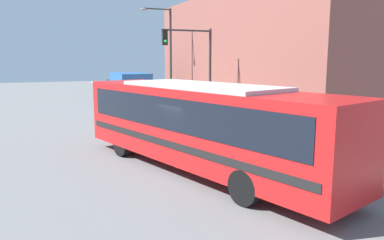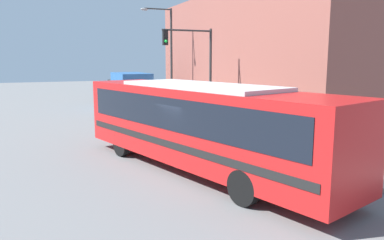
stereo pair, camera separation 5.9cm
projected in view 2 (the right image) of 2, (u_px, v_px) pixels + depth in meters
The scene contains 10 objects.
ground_plane at pixel (190, 170), 13.75m from camera, with size 120.00×120.00×0.00m, color slate.
sidewalk at pixel (164, 103), 34.15m from camera, with size 2.60×70.00×0.12m.
building_facade at pixel (252, 54), 27.96m from camera, with size 6.00×22.25×8.81m.
city_bus at pixel (199, 121), 13.34m from camera, with size 5.76×12.13×3.17m.
delivery_truck at pixel (129, 88), 32.30m from camera, with size 2.49×6.80×2.89m.
fire_hydrant at pixel (274, 135), 17.47m from camera, with size 0.28×0.37×0.78m.
traffic_light_pole at pixel (195, 59), 23.09m from camera, with size 3.28×0.35×5.78m.
parking_meter at pixel (201, 106), 25.01m from camera, with size 0.14×0.14×1.22m.
street_lamp at pixel (168, 50), 30.13m from camera, with size 2.57×0.28×7.90m.
pedestrian_near_corner at pixel (249, 114), 21.13m from camera, with size 0.34×0.34×1.67m.
Camera 2 is at (-5.13, -12.25, 4.02)m, focal length 35.00 mm.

